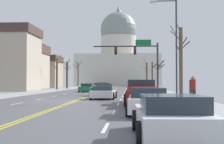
{
  "coord_description": "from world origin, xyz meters",
  "views": [
    {
      "loc": [
        4.34,
        -23.92,
        1.56
      ],
      "look_at": [
        1.02,
        30.16,
        3.19
      ],
      "focal_mm": 48.89,
      "sensor_mm": 36.0,
      "label": 1
    }
  ],
  "objects": [
    {
      "name": "sedan_near_04",
      "position": [
        5.41,
        -15.55,
        0.57
      ],
      "size": [
        2.06,
        4.31,
        1.19
      ],
      "color": "silver",
      "rests_on": "ground"
    },
    {
      "name": "bare_tree_01",
      "position": [
        -8.39,
        27.95,
        2.99
      ],
      "size": [
        2.01,
        1.91,
        6.03
      ],
      "color": "brown",
      "rests_on": "ground"
    },
    {
      "name": "sedan_oncoming_01",
      "position": [
        -1.7,
        33.45,
        0.56
      ],
      "size": [
        2.17,
        4.37,
        1.21
      ],
      "color": "silver",
      "rests_on": "ground"
    },
    {
      "name": "pedestrian_01",
      "position": [
        8.39,
        -3.89,
        1.12
      ],
      "size": [
        0.35,
        0.34,
        1.76
      ],
      "color": "#33333D",
      "rests_on": "ground"
    },
    {
      "name": "bare_tree_04",
      "position": [
        8.96,
        4.35,
        3.54
      ],
      "size": [
        2.03,
        2.21,
        7.02
      ],
      "color": "brown",
      "rests_on": "ground"
    },
    {
      "name": "sedan_oncoming_00",
      "position": [
        -2.01,
        20.28,
        0.57
      ],
      "size": [
        2.13,
        4.38,
        1.22
      ],
      "color": "#1E7247",
      "rests_on": "ground"
    },
    {
      "name": "bare_tree_07",
      "position": [
        -7.84,
        33.74,
        2.86
      ],
      "size": [
        1.99,
        1.92,
        5.65
      ],
      "color": "#4C3D2D",
      "rests_on": "ground"
    },
    {
      "name": "pickup_truck_near_02",
      "position": [
        5.05,
        -3.51,
        0.74
      ],
      "size": [
        2.24,
        5.78,
        1.65
      ],
      "color": "maroon",
      "rests_on": "ground"
    },
    {
      "name": "signal_gantry",
      "position": [
        5.35,
        13.16,
        4.74
      ],
      "size": [
        7.91,
        0.41,
        6.48
      ],
      "color": "#28282D",
      "rests_on": "ground"
    },
    {
      "name": "capitol_building",
      "position": [
        0.0,
        84.9,
        9.84
      ],
      "size": [
        28.76,
        19.64,
        28.81
      ],
      "color": "beige",
      "rests_on": "ground"
    },
    {
      "name": "flank_building_03",
      "position": [
        -17.19,
        48.61,
        3.86
      ],
      "size": [
        8.87,
        8.31,
        7.63
      ],
      "color": "tan",
      "rests_on": "ground"
    },
    {
      "name": "pedestrian_00",
      "position": [
        9.19,
        0.77,
        1.1
      ],
      "size": [
        0.35,
        0.34,
        1.73
      ],
      "color": "#33333D",
      "rests_on": "ground"
    },
    {
      "name": "bare_tree_06",
      "position": [
        8.27,
        50.96,
        3.24
      ],
      "size": [
        1.28,
        2.18,
        7.08
      ],
      "color": "#4C3D2D",
      "rests_on": "ground"
    },
    {
      "name": "flank_building_00",
      "position": [
        -18.17,
        38.77,
        4.63
      ],
      "size": [
        9.71,
        7.28,
        9.14
      ],
      "color": "#B2A38E",
      "rests_on": "ground"
    },
    {
      "name": "bare_tree_00",
      "position": [
        8.99,
        41.49,
        3.09
      ],
      "size": [
        2.04,
        1.73,
        5.55
      ],
      "color": "#423328",
      "rests_on": "ground"
    },
    {
      "name": "sedan_near_01",
      "position": [
        1.96,
        2.88,
        0.54
      ],
      "size": [
        2.19,
        4.34,
        1.14
      ],
      "color": "silver",
      "rests_on": "ground"
    },
    {
      "name": "street_lamp_right",
      "position": [
        7.92,
        1.93,
        5.06
      ],
      "size": [
        2.29,
        0.24,
        8.37
      ],
      "color": "#333338",
      "rests_on": "ground"
    },
    {
      "name": "sedan_near_03",
      "position": [
        5.16,
        -9.24,
        0.58
      ],
      "size": [
        2.1,
        4.54,
        1.25
      ],
      "color": "silver",
      "rests_on": "ground"
    },
    {
      "name": "sedan_near_00",
      "position": [
        1.59,
        8.5,
        0.59
      ],
      "size": [
        2.12,
        4.73,
        1.25
      ],
      "color": "#6B6056",
      "rests_on": "ground"
    },
    {
      "name": "sedan_oncoming_02",
      "position": [
        -1.82,
        41.7,
        0.6
      ],
      "size": [
        2.15,
        4.39,
        1.28
      ],
      "color": "#1E7247",
      "rests_on": "ground"
    },
    {
      "name": "bare_tree_05",
      "position": [
        -8.64,
        50.49,
        3.5
      ],
      "size": [
        2.11,
        2.22,
        6.49
      ],
      "color": "#4C3D2D",
      "rests_on": "ground"
    },
    {
      "name": "ground",
      "position": [
        0.0,
        -0.0,
        0.02
      ],
      "size": [
        20.0,
        180.0,
        0.2
      ],
      "color": "#505055"
    },
    {
      "name": "bare_tree_02",
      "position": [
        8.93,
        26.94,
        2.82
      ],
      "size": [
        1.86,
        1.87,
        5.08
      ],
      "color": "#423328",
      "rests_on": "ground"
    },
    {
      "name": "sedan_oncoming_03",
      "position": [
        -1.97,
        54.76,
        0.53
      ],
      "size": [
        2.01,
        4.69,
        1.1
      ],
      "color": "#1E7247",
      "rests_on": "ground"
    }
  ]
}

